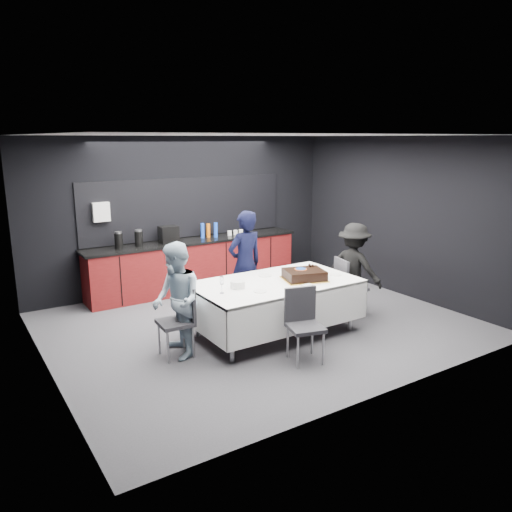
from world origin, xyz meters
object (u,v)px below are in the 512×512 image
at_px(champagne_flute, 222,282).
at_px(cake_assembly, 304,275).
at_px(person_center, 245,264).
at_px(chair_left, 181,316).
at_px(chair_near, 303,319).
at_px(party_table, 275,291).
at_px(person_right, 354,268).
at_px(chair_right, 347,283).
at_px(plate_stack, 238,284).
at_px(person_left, 177,301).

bearing_deg(champagne_flute, cake_assembly, -3.56).
relative_size(cake_assembly, person_center, 0.42).
xyz_separation_m(chair_left, chair_near, (1.24, -0.95, 0.00)).
bearing_deg(cake_assembly, party_table, 158.72).
distance_m(champagne_flute, chair_left, 0.68).
height_order(party_table, person_right, person_right).
distance_m(party_table, chair_right, 1.40).
distance_m(person_center, person_right, 1.75).
distance_m(plate_stack, chair_left, 0.88).
xyz_separation_m(chair_right, person_left, (-2.89, 0.02, 0.22)).
distance_m(plate_stack, chair_right, 2.03).
bearing_deg(cake_assembly, person_right, 11.56).
relative_size(chair_near, person_right, 0.64).
xyz_separation_m(chair_left, person_right, (3.04, 0.03, 0.19)).
bearing_deg(party_table, person_center, 87.85).
bearing_deg(cake_assembly, person_left, 174.21).
bearing_deg(chair_left, chair_right, -0.82).
distance_m(champagne_flute, chair_right, 2.34).
distance_m(chair_right, chair_near, 1.83).
xyz_separation_m(plate_stack, champagne_flute, (-0.29, -0.09, 0.11)).
relative_size(party_table, champagne_flute, 10.36).
xyz_separation_m(chair_near, person_center, (0.22, 1.76, 0.31)).
bearing_deg(plate_stack, person_left, 178.50).
bearing_deg(plate_stack, champagne_flute, -163.22).
height_order(person_center, person_left, person_center).
relative_size(champagne_flute, chair_near, 0.24).
bearing_deg(person_right, chair_near, 99.36).
height_order(chair_right, person_left, person_left).
height_order(champagne_flute, chair_left, champagne_flute).
bearing_deg(chair_near, plate_stack, 114.73).
relative_size(person_center, person_right, 1.16).
distance_m(party_table, person_right, 1.61).
bearing_deg(chair_left, person_left, -162.38).
distance_m(champagne_flute, person_left, 0.63).
height_order(plate_stack, person_left, person_left).
bearing_deg(person_left, person_right, 99.84).
xyz_separation_m(champagne_flute, person_center, (0.93, 0.94, -0.10)).
distance_m(plate_stack, person_center, 1.07).
xyz_separation_m(cake_assembly, person_left, (-1.90, 0.19, -0.10)).
relative_size(party_table, person_center, 1.38).
relative_size(party_table, chair_left, 2.51).
height_order(chair_right, chair_near, same).
bearing_deg(person_right, person_left, 71.50).
xyz_separation_m(chair_right, person_center, (-1.36, 0.85, 0.31)).
height_order(plate_stack, person_center, person_center).
xyz_separation_m(party_table, champagne_flute, (-0.90, -0.07, 0.30)).
bearing_deg(chair_left, champagne_flute, -13.78).
bearing_deg(plate_stack, chair_left, 177.04).
height_order(chair_left, person_center, person_center).
height_order(champagne_flute, person_left, person_left).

